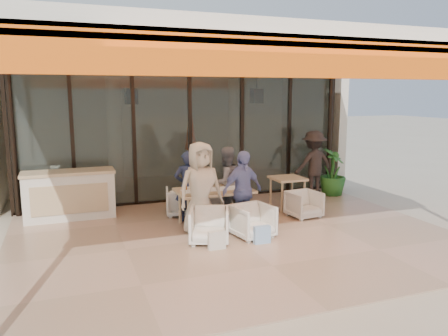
# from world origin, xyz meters

# --- Properties ---
(ground) EXTENTS (70.00, 70.00, 0.00)m
(ground) POSITION_xyz_m (0.00, 0.00, 0.00)
(ground) COLOR #C6B293
(ground) RESTS_ON ground
(terrace_floor) EXTENTS (8.00, 6.00, 0.01)m
(terrace_floor) POSITION_xyz_m (0.00, 0.00, 0.01)
(terrace_floor) COLOR tan
(terrace_floor) RESTS_ON ground
(terrace_structure) EXTENTS (8.00, 6.00, 3.40)m
(terrace_structure) POSITION_xyz_m (0.00, -0.26, 3.25)
(terrace_structure) COLOR silver
(terrace_structure) RESTS_ON ground
(glass_storefront) EXTENTS (8.08, 0.10, 3.20)m
(glass_storefront) POSITION_xyz_m (0.00, 3.00, 1.60)
(glass_storefront) COLOR #9EADA3
(glass_storefront) RESTS_ON ground
(interior_block) EXTENTS (9.05, 3.62, 3.52)m
(interior_block) POSITION_xyz_m (0.01, 5.31, 2.23)
(interior_block) COLOR silver
(interior_block) RESTS_ON ground
(host_counter) EXTENTS (1.85, 0.65, 1.04)m
(host_counter) POSITION_xyz_m (-2.83, 2.30, 0.53)
(host_counter) COLOR silver
(host_counter) RESTS_ON ground
(dining_table) EXTENTS (1.50, 0.90, 0.93)m
(dining_table) POSITION_xyz_m (-0.15, 0.83, 0.69)
(dining_table) COLOR #D7B883
(dining_table) RESTS_ON ground
(chair_far_left) EXTENTS (0.77, 0.74, 0.68)m
(chair_far_left) POSITION_xyz_m (-0.56, 1.77, 0.34)
(chair_far_left) COLOR silver
(chair_far_left) RESTS_ON ground
(chair_far_right) EXTENTS (0.82, 0.80, 0.66)m
(chair_far_right) POSITION_xyz_m (0.28, 1.77, 0.33)
(chair_far_right) COLOR silver
(chair_far_right) RESTS_ON ground
(chair_near_left) EXTENTS (0.86, 0.84, 0.70)m
(chair_near_left) POSITION_xyz_m (-0.56, -0.13, 0.35)
(chair_near_left) COLOR silver
(chair_near_left) RESTS_ON ground
(chair_near_right) EXTENTS (0.77, 0.74, 0.69)m
(chair_near_right) POSITION_xyz_m (0.28, -0.13, 0.34)
(chair_near_right) COLOR silver
(chair_near_right) RESTS_ON ground
(diner_navy) EXTENTS (0.57, 0.40, 1.48)m
(diner_navy) POSITION_xyz_m (-0.56, 1.27, 0.74)
(diner_navy) COLOR #1A233B
(diner_navy) RESTS_ON ground
(diner_grey) EXTENTS (0.84, 0.71, 1.53)m
(diner_grey) POSITION_xyz_m (0.28, 1.27, 0.76)
(diner_grey) COLOR #5C5C60
(diner_grey) RESTS_ON ground
(diner_cream) EXTENTS (0.92, 0.66, 1.76)m
(diner_cream) POSITION_xyz_m (-0.56, 0.37, 0.88)
(diner_cream) COLOR beige
(diner_cream) RESTS_ON ground
(diner_periwinkle) EXTENTS (0.98, 0.62, 1.56)m
(diner_periwinkle) POSITION_xyz_m (0.28, 0.37, 0.78)
(diner_periwinkle) COLOR #7C8CCE
(diner_periwinkle) RESTS_ON ground
(tote_bag_cream) EXTENTS (0.30, 0.10, 0.34)m
(tote_bag_cream) POSITION_xyz_m (-0.56, -0.53, 0.17)
(tote_bag_cream) COLOR silver
(tote_bag_cream) RESTS_ON ground
(tote_bag_blue) EXTENTS (0.30, 0.10, 0.34)m
(tote_bag_blue) POSITION_xyz_m (0.28, -0.53, 0.17)
(tote_bag_blue) COLOR #99BFD8
(tote_bag_blue) RESTS_ON ground
(side_table) EXTENTS (0.70, 0.70, 0.74)m
(side_table) POSITION_xyz_m (1.84, 1.44, 0.64)
(side_table) COLOR #D7B883
(side_table) RESTS_ON ground
(side_chair) EXTENTS (0.69, 0.66, 0.64)m
(side_chair) POSITION_xyz_m (1.84, 0.69, 0.32)
(side_chair) COLOR silver
(side_chair) RESTS_ON ground
(standing_woman) EXTENTS (1.14, 0.70, 1.70)m
(standing_woman) POSITION_xyz_m (3.04, 2.28, 0.85)
(standing_woman) COLOR black
(standing_woman) RESTS_ON ground
(potted_palm) EXTENTS (0.97, 0.97, 1.23)m
(potted_palm) POSITION_xyz_m (3.59, 2.23, 0.61)
(potted_palm) COLOR #1E5919
(potted_palm) RESTS_ON ground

